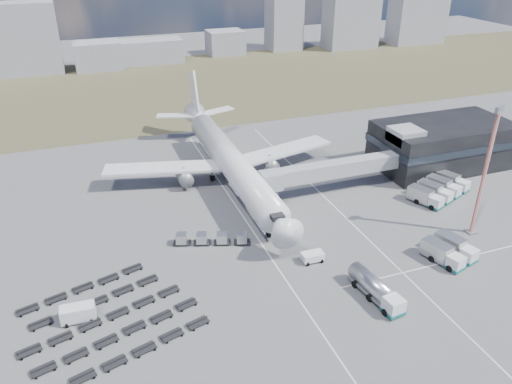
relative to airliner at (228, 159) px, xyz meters
name	(u,v)px	position (x,y,z in m)	size (l,w,h in m)	color
ground	(289,265)	(0.00, -32.38, -5.29)	(420.00, 420.00, 0.00)	#565659
grass_strip	(162,87)	(0.00, 77.62, -5.29)	(420.00, 90.00, 0.01)	brown
lane_markings	(334,244)	(9.77, -29.38, -5.29)	(47.12, 110.00, 0.01)	silver
terminal	(442,144)	(47.77, -8.41, -0.04)	(30.40, 16.40, 11.00)	black
jet_bridge	(322,171)	(15.90, -11.95, -0.24)	(30.30, 3.80, 7.05)	#939399
airliner	(228,159)	(0.00, 0.00, 0.00)	(51.59, 64.53, 17.62)	silver
skyline	(107,41)	(-13.78, 114.55, 4.75)	(302.49, 22.52, 25.75)	gray
fuel_tanker	(376,289)	(8.56, -44.13, -3.64)	(3.75, 10.43, 3.30)	silver
pushback_tug	(313,257)	(4.00, -32.65, -4.50)	(3.58, 2.02, 1.58)	silver
utility_van	(78,314)	(-32.29, -34.27, -4.07)	(4.61, 2.09, 2.44)	silver
catering_truck	(230,166)	(1.59, 4.36, -3.89)	(4.50, 6.47, 2.75)	silver
service_trucks_near	(449,251)	(25.19, -39.63, -3.72)	(7.69, 8.51, 2.88)	silver
service_trucks_far	(439,189)	(37.89, -20.89, -3.76)	(14.42, 11.28, 2.83)	silver
uld_row	(212,239)	(-9.99, -22.19, -4.20)	(12.99, 5.89, 1.82)	black
baggage_dollies	(105,320)	(-28.93, -35.86, -4.93)	(26.17, 23.70, 0.72)	black
floodlight_mast	(485,173)	(34.44, -34.42, 6.39)	(2.21, 1.80, 23.31)	red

